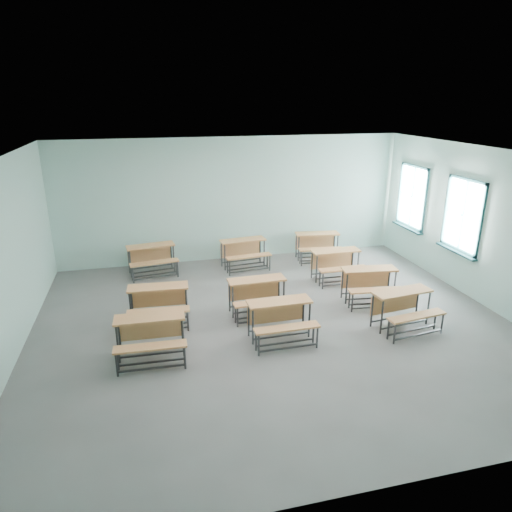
# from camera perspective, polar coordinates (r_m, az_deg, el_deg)

# --- Properties ---
(room) EXTENTS (9.04, 8.04, 3.24)m
(room) POSITION_cam_1_polar(r_m,az_deg,el_deg) (8.27, 2.99, 1.41)
(room) COLOR slate
(room) RESTS_ON ground
(desk_unit_r0c0) EXTENTS (1.17, 0.81, 0.72)m
(desk_unit_r0c0) POSITION_cam_1_polar(r_m,az_deg,el_deg) (7.78, -13.08, -9.26)
(desk_unit_r0c0) COLOR #CB8249
(desk_unit_r0c0) RESTS_ON ground
(desk_unit_r0c1) EXTENTS (1.16, 0.78, 0.72)m
(desk_unit_r0c1) POSITION_cam_1_polar(r_m,az_deg,el_deg) (8.15, 3.12, -7.39)
(desk_unit_r0c1) COLOR #CB8249
(desk_unit_r0c1) RESTS_ON ground
(desk_unit_r0c2) EXTENTS (1.23, 0.90, 0.72)m
(desk_unit_r0c2) POSITION_cam_1_polar(r_m,az_deg,el_deg) (8.96, 18.08, -5.79)
(desk_unit_r0c2) COLOR #CB8249
(desk_unit_r0c2) RESTS_ON ground
(desk_unit_r1c0) EXTENTS (1.19, 0.84, 0.72)m
(desk_unit_r1c0) POSITION_cam_1_polar(r_m,az_deg,el_deg) (8.92, -12.09, -5.34)
(desk_unit_r1c0) COLOR #CB8249
(desk_unit_r1c0) RESTS_ON ground
(desk_unit_r1c1) EXTENTS (1.17, 0.80, 0.72)m
(desk_unit_r1c1) POSITION_cam_1_polar(r_m,az_deg,el_deg) (9.06, 0.25, -4.47)
(desk_unit_r1c1) COLOR #CB8249
(desk_unit_r1c1) RESTS_ON ground
(desk_unit_r1c2) EXTENTS (1.23, 0.90, 0.72)m
(desk_unit_r1c2) POSITION_cam_1_polar(r_m,az_deg,el_deg) (9.90, 14.12, -2.99)
(desk_unit_r1c2) COLOR #CB8249
(desk_unit_r1c2) RESTS_ON ground
(desk_unit_r2c2) EXTENTS (1.15, 0.78, 0.72)m
(desk_unit_r2c2) POSITION_cam_1_polar(r_m,az_deg,el_deg) (10.90, 10.09, -0.60)
(desk_unit_r2c2) COLOR #CB8249
(desk_unit_r2c2) RESTS_ON ground
(desk_unit_r3c0) EXTENTS (1.24, 0.92, 0.72)m
(desk_unit_r3c0) POSITION_cam_1_polar(r_m,az_deg,el_deg) (11.39, -12.90, 0.09)
(desk_unit_r3c0) COLOR #CB8249
(desk_unit_r3c0) RESTS_ON ground
(desk_unit_r3c1) EXTENTS (1.22, 0.88, 0.72)m
(desk_unit_r3c1) POSITION_cam_1_polar(r_m,az_deg,el_deg) (11.54, -1.49, 0.84)
(desk_unit_r3c1) COLOR #CB8249
(desk_unit_r3c1) RESTS_ON ground
(desk_unit_r3c2) EXTENTS (1.23, 0.91, 0.72)m
(desk_unit_r3c2) POSITION_cam_1_polar(r_m,az_deg,el_deg) (12.20, 7.74, 1.69)
(desk_unit_r3c2) COLOR #CB8249
(desk_unit_r3c2) RESTS_ON ground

